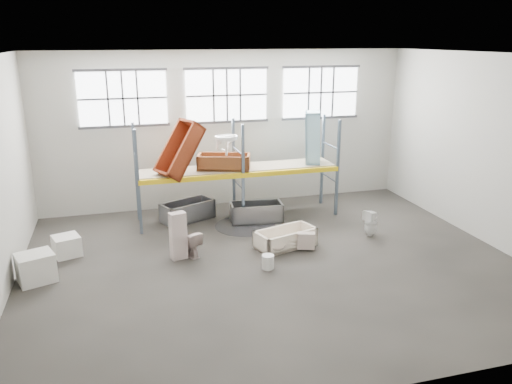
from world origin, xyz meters
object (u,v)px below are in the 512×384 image
object	(u,v)px
toilet_beige	(190,243)
cistern_tall	(178,236)
carton_near	(36,268)
bathtub_beige	(286,238)
steel_tub_left	(188,211)
rust_tub_flat	(224,162)
bucket	(268,262)
blue_tub_upright	(313,137)
toilet_white	(371,223)
steel_tub_right	(256,212)

from	to	relation	value
toilet_beige	cistern_tall	xyz separation A→B (m)	(-0.30, -0.08, 0.27)
carton_near	bathtub_beige	bearing A→B (deg)	3.63
cistern_tall	steel_tub_left	xyz separation A→B (m)	(0.63, 2.78, -0.32)
rust_tub_flat	cistern_tall	bearing A→B (deg)	-124.58
bathtub_beige	toilet_beige	bearing A→B (deg)	161.74
bathtub_beige	steel_tub_left	distance (m)	3.55
bucket	carton_near	world-z (taller)	carton_near
steel_tub_left	carton_near	distance (m)	5.04
bucket	bathtub_beige	bearing A→B (deg)	54.22
steel_tub_left	blue_tub_upright	size ratio (longest dim) A/B	0.99
rust_tub_flat	bucket	world-z (taller)	rust_tub_flat
cistern_tall	carton_near	bearing A→B (deg)	172.14
toilet_beige	rust_tub_flat	distance (m)	3.20
rust_tub_flat	bucket	size ratio (longest dim) A/B	4.47
blue_tub_upright	bucket	bearing A→B (deg)	-124.55
bucket	steel_tub_left	bearing A→B (deg)	109.05
bathtub_beige	rust_tub_flat	distance (m)	3.17
cistern_tall	blue_tub_upright	xyz separation A→B (m)	(4.56, 2.55, 1.79)
toilet_beige	rust_tub_flat	xyz separation A→B (m)	(1.44, 2.44, 1.48)
blue_tub_upright	toilet_white	bearing A→B (deg)	-71.79
rust_tub_flat	carton_near	world-z (taller)	rust_tub_flat
steel_tub_right	carton_near	distance (m)	6.42
blue_tub_upright	bucket	distance (m)	5.04
toilet_white	bucket	xyz separation A→B (m)	(-3.38, -1.25, -0.21)
toilet_white	carton_near	world-z (taller)	toilet_white
bathtub_beige	steel_tub_right	world-z (taller)	steel_tub_right
toilet_beige	blue_tub_upright	bearing A→B (deg)	-173.96
blue_tub_upright	cistern_tall	bearing A→B (deg)	-150.74
bathtub_beige	carton_near	distance (m)	6.16
bathtub_beige	steel_tub_right	distance (m)	2.10
toilet_white	blue_tub_upright	xyz separation A→B (m)	(-0.82, 2.48, 2.01)
carton_near	steel_tub_left	bearing A→B (deg)	38.80
toilet_white	rust_tub_flat	distance (m)	4.62
carton_near	toilet_white	bearing A→B (deg)	2.99
bathtub_beige	carton_near	bearing A→B (deg)	166.90
bathtub_beige	cistern_tall	xyz separation A→B (m)	(-2.84, -0.01, 0.37)
steel_tub_left	bucket	xyz separation A→B (m)	(1.36, -3.95, -0.12)
bucket	toilet_white	bearing A→B (deg)	20.20
toilet_white	rust_tub_flat	xyz separation A→B (m)	(-3.64, 2.44, 1.44)
steel_tub_right	carton_near	xyz separation A→B (m)	(-5.92, -2.48, 0.05)
toilet_white	steel_tub_right	bearing A→B (deg)	-149.71
steel_tub_left	blue_tub_upright	world-z (taller)	blue_tub_upright
toilet_beige	steel_tub_right	distance (m)	3.08
toilet_white	blue_tub_upright	size ratio (longest dim) A/B	0.48
steel_tub_right	rust_tub_flat	distance (m)	1.82
steel_tub_left	toilet_beige	bearing A→B (deg)	-97.00
toilet_white	steel_tub_right	distance (m)	3.42
steel_tub_left	blue_tub_upright	xyz separation A→B (m)	(3.93, -0.22, 2.11)
toilet_white	bucket	distance (m)	3.61
toilet_beige	bucket	bearing A→B (deg)	119.47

